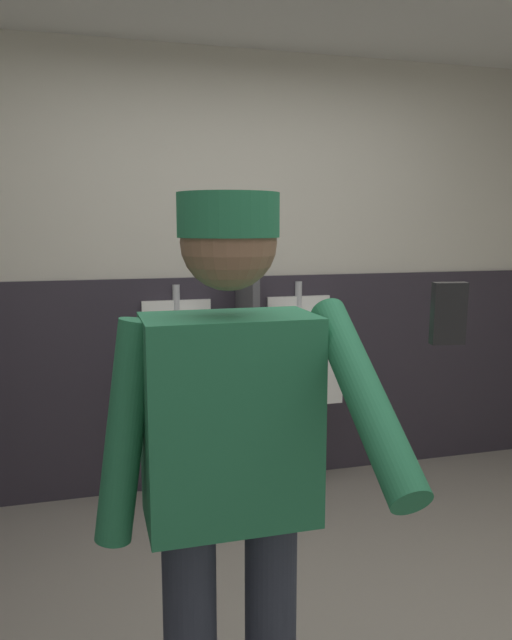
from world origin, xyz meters
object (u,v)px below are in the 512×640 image
(urinal_middle, at_px, (304,360))
(urinal_left, at_px, (180,367))
(person, at_px, (231,462))
(cell_phone, at_px, (449,313))

(urinal_middle, bearing_deg, urinal_left, 180.00)
(person, bearing_deg, urinal_left, 85.36)
(urinal_middle, xyz_separation_m, cell_phone, (-0.63, -2.45, 0.65))
(urinal_left, distance_m, urinal_middle, 0.75)
(urinal_middle, height_order, person, person)
(urinal_middle, relative_size, cell_phone, 11.27)
(person, relative_size, cell_phone, 15.06)
(person, bearing_deg, urinal_middle, 65.05)
(urinal_left, relative_size, cell_phone, 11.27)
(urinal_left, distance_m, person, 1.97)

